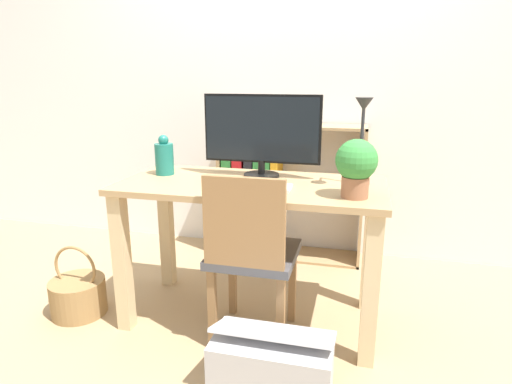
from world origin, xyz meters
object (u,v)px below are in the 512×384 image
Objects in this scene: keyboard at (252,186)px; chair at (251,252)px; potted_plant at (356,165)px; vase at (164,157)px; storage_box at (272,368)px; basket at (78,295)px; bookshelf at (263,186)px; monitor at (262,132)px; desk_lamp at (362,133)px.

keyboard is 0.43× the size of chair.
potted_plant is 0.62m from chair.
storage_box is at bearing -41.22° from vase.
vase is at bearing 162.44° from keyboard.
chair is at bearing -0.97° from basket.
bookshelf is at bearing 92.06° from chair.
basket is (-0.96, -0.09, -0.65)m from keyboard.
monitor is 1.33m from basket.
potted_plant is at bearing -0.36° from chair.
monitor is at bearing 149.23° from potted_plant.
bookshelf is at bearing 122.23° from potted_plant.
vase is 0.54× the size of basket.
monitor is 0.62m from chair.
bookshelf reaches higher than chair.
storage_box is (0.20, -0.47, -0.61)m from keyboard.
keyboard is 1.16m from basket.
desk_lamp is at bearing -51.54° from bookshelf.
keyboard reaches higher than basket.
potted_plant is at bearing -94.76° from desk_lamp.
monitor is 1.12m from storage_box.
potted_plant is at bearing 1.75° from basket.
monitor is 1.55× the size of basket.
bookshelf is 1.52m from storage_box.
monitor reaches higher than bookshelf.
potted_plant reaches higher than keyboard.
basket is (-1.43, -0.04, -0.78)m from potted_plant.
basket is at bearing -148.73° from vase.
desk_lamp is at bearing 16.01° from keyboard.
desk_lamp is 1.17m from bookshelf.
vase is 0.72m from chair.
desk_lamp reaches higher than storage_box.
basket is (-0.43, -0.26, -0.73)m from vase.
bookshelf is at bearing 99.92° from keyboard.
monitor is 0.51m from desk_lamp.
keyboard is at bearing 5.58° from basket.
potted_plant reaches higher than vase.
monitor reaches higher than desk_lamp.
storage_box is (0.21, -0.71, -0.84)m from monitor.
monitor is 2.39× the size of potted_plant.
potted_plant reaches higher than storage_box.
desk_lamp is (0.50, -0.10, 0.02)m from monitor.
desk_lamp is at bearing -11.12° from monitor.
desk_lamp reaches higher than keyboard.
storage_box is at bearing -18.05° from basket.
monitor is at bearing 168.88° from desk_lamp.
chair is at bearing -26.76° from vase.
storage_box is at bearing -75.62° from bookshelf.
bookshelf is 2.08× the size of storage_box.
chair is at bearing -151.81° from desk_lamp.
vase is (-0.52, -0.07, -0.14)m from monitor.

